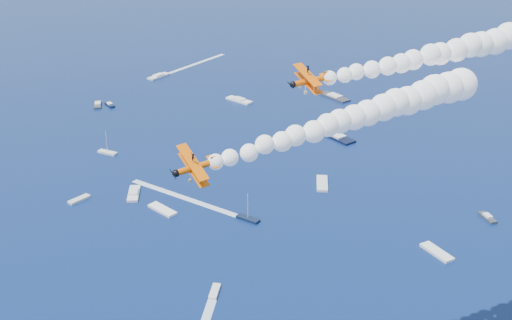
# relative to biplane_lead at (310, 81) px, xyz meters

# --- Properties ---
(biplane_lead) EXTENTS (9.49, 10.15, 6.08)m
(biplane_lead) POSITION_rel_biplane_lead_xyz_m (0.00, 0.00, 0.00)
(biplane_lead) COLOR #E45804
(biplane_trail) EXTENTS (10.06, 10.37, 6.96)m
(biplane_trail) POSITION_rel_biplane_lead_xyz_m (-12.62, -19.07, -6.58)
(biplane_trail) COLOR #E25E04
(smoke_trail_lead) EXTENTS (51.54, 48.48, 9.02)m
(smoke_trail_lead) POSITION_rel_biplane_lead_xyz_m (20.74, 14.14, 1.87)
(smoke_trail_lead) COLOR white
(smoke_trail_trail) EXTENTS (51.66, 51.30, 9.02)m
(smoke_trail_trail) POSITION_rel_biplane_lead_xyz_m (6.23, -2.50, -4.71)
(smoke_trail_trail) COLOR white
(spectator_boats) EXTENTS (196.83, 179.15, 0.70)m
(spectator_boats) POSITION_rel_biplane_lead_xyz_m (-15.47, 84.75, -58.90)
(spectator_boats) COLOR silver
(spectator_boats) RESTS_ON ground
(boat_wakes) EXTENTS (206.49, 225.47, 0.04)m
(boat_wakes) POSITION_rel_biplane_lead_xyz_m (-8.59, 90.01, -59.22)
(boat_wakes) COLOR white
(boat_wakes) RESTS_ON ground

